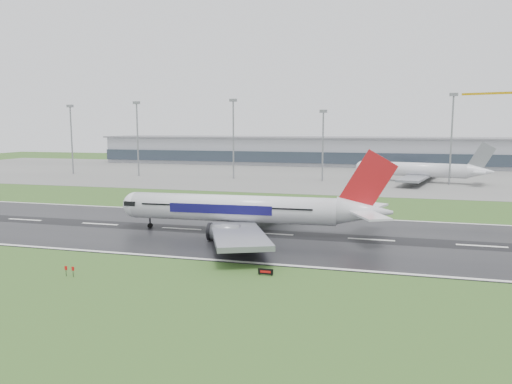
# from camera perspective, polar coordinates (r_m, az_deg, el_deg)

# --- Properties ---
(ground) EXTENTS (520.00, 520.00, 0.00)m
(ground) POSITION_cam_1_polar(r_m,az_deg,el_deg) (108.10, -8.59, -4.26)
(ground) COLOR #2D521E
(ground) RESTS_ON ground
(runway) EXTENTS (400.00, 45.00, 0.10)m
(runway) POSITION_cam_1_polar(r_m,az_deg,el_deg) (108.09, -8.59, -4.23)
(runway) COLOR black
(runway) RESTS_ON ground
(apron) EXTENTS (400.00, 130.00, 0.08)m
(apron) POSITION_cam_1_polar(r_m,az_deg,el_deg) (227.03, 4.03, 2.08)
(apron) COLOR slate
(apron) RESTS_ON ground
(terminal) EXTENTS (240.00, 36.00, 15.00)m
(terminal) POSITION_cam_1_polar(r_m,az_deg,el_deg) (285.48, 6.32, 4.70)
(terminal) COLOR #8F919A
(terminal) RESTS_ON ground
(main_airliner) EXTENTS (59.16, 56.57, 16.80)m
(main_airliner) POSITION_cam_1_polar(r_m,az_deg,el_deg) (101.60, -0.60, -0.07)
(main_airliner) COLOR silver
(main_airliner) RESTS_ON runway
(parked_airliner) EXTENTS (63.14, 60.41, 15.58)m
(parked_airliner) POSITION_cam_1_polar(r_m,az_deg,el_deg) (204.57, 18.30, 3.29)
(parked_airliner) COLOR silver
(parked_airliner) RESTS_ON apron
(runway_sign) EXTENTS (2.26, 1.00, 1.04)m
(runway_sign) POSITION_cam_1_polar(r_m,az_deg,el_deg) (74.61, 1.12, -9.23)
(runway_sign) COLOR black
(runway_sign) RESTS_ON ground
(floodmast_0) EXTENTS (0.64, 0.64, 30.34)m
(floodmast_0) POSITION_cam_1_polar(r_m,az_deg,el_deg) (241.36, -20.53, 5.54)
(floodmast_0) COLOR gray
(floodmast_0) RESTS_ON ground
(floodmast_1) EXTENTS (0.64, 0.64, 31.44)m
(floodmast_1) POSITION_cam_1_polar(r_m,az_deg,el_deg) (223.77, -13.52, 5.82)
(floodmast_1) COLOR gray
(floodmast_1) RESTS_ON ground
(floodmast_2) EXTENTS (0.64, 0.64, 31.93)m
(floodmast_2) POSITION_cam_1_polar(r_m,az_deg,el_deg) (206.55, -2.63, 5.96)
(floodmast_2) COLOR gray
(floodmast_2) RESTS_ON ground
(floodmast_3) EXTENTS (0.64, 0.64, 27.18)m
(floodmast_3) POSITION_cam_1_polar(r_m,az_deg,el_deg) (198.67, 7.73, 5.14)
(floodmast_3) COLOR gray
(floodmast_3) RESTS_ON ground
(floodmast_4) EXTENTS (0.64, 0.64, 32.92)m
(floodmast_4) POSITION_cam_1_polar(r_m,az_deg,el_deg) (198.37, 21.64, 5.50)
(floodmast_4) COLOR gray
(floodmast_4) RESTS_ON ground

